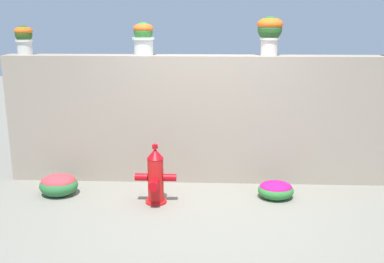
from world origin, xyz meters
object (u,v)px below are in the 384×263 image
at_px(flower_bush_left, 59,184).
at_px(flower_bush_right, 276,189).
at_px(potted_plant_2, 270,31).
at_px(fire_hydrant, 156,178).
at_px(potted_plant_0, 24,37).
at_px(potted_plant_1, 143,36).

relative_size(flower_bush_left, flower_bush_right, 1.08).
distance_m(potted_plant_2, fire_hydrant, 2.34).
xyz_separation_m(fire_hydrant, flower_bush_left, (-1.26, 0.21, -0.18)).
bearing_deg(potted_plant_0, flower_bush_right, -11.07).
relative_size(fire_hydrant, flower_bush_left, 1.53).
bearing_deg(flower_bush_right, flower_bush_left, -179.72).
xyz_separation_m(potted_plant_0, fire_hydrant, (1.81, -0.87, -1.61)).
distance_m(fire_hydrant, flower_bush_left, 1.29).
bearing_deg(potted_plant_1, potted_plant_2, -0.08).
distance_m(flower_bush_left, flower_bush_right, 2.73).
relative_size(potted_plant_0, potted_plant_1, 0.90).
relative_size(potted_plant_0, potted_plant_2, 0.76).
height_order(potted_plant_2, flower_bush_left, potted_plant_2).
bearing_deg(flower_bush_right, potted_plant_0, 168.93).
bearing_deg(potted_plant_1, flower_bush_right, -19.70).
bearing_deg(potted_plant_2, potted_plant_0, 179.36).
bearing_deg(potted_plant_2, flower_bush_right, -82.36).
xyz_separation_m(flower_bush_left, flower_bush_right, (2.73, 0.01, -0.03)).
bearing_deg(fire_hydrant, flower_bush_left, 170.52).
xyz_separation_m(potted_plant_2, flower_bush_right, (0.08, -0.61, -1.91)).
xyz_separation_m(potted_plant_1, flower_bush_left, (-1.04, -0.62, -1.80)).
bearing_deg(potted_plant_2, flower_bush_left, -166.86).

